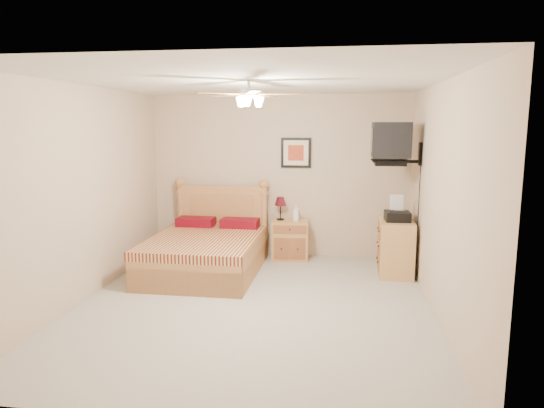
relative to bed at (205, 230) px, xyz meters
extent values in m
plane|color=#A39E93|center=(0.88, -1.12, -0.62)|extent=(4.50, 4.50, 0.00)
cube|color=white|center=(0.88, -1.12, 1.88)|extent=(4.00, 4.50, 0.04)
cube|color=#C5AC91|center=(0.88, 1.13, 0.63)|extent=(4.00, 0.04, 2.50)
cube|color=#C5AC91|center=(0.88, -3.37, 0.63)|extent=(4.00, 0.04, 2.50)
cube|color=#C5AC91|center=(-1.12, -1.12, 0.63)|extent=(0.04, 4.50, 2.50)
cube|color=#C5AC91|center=(2.88, -1.12, 0.63)|extent=(0.04, 4.50, 2.50)
cube|color=#B88043|center=(1.09, 0.88, -0.32)|extent=(0.58, 0.46, 0.60)
imported|color=white|center=(1.19, 0.87, 0.11)|extent=(0.12, 0.12, 0.25)
cube|color=black|center=(1.15, 1.11, 1.00)|extent=(0.46, 0.04, 0.46)
cube|color=#AF8149|center=(2.61, 0.29, -0.24)|extent=(0.46, 0.65, 0.76)
imported|color=beige|center=(2.60, 0.52, 0.16)|extent=(0.22, 0.29, 0.03)
imported|color=gray|center=(2.63, 0.55, 0.18)|extent=(0.24, 0.30, 0.02)
camera|label=1|loc=(1.84, -6.33, 1.43)|focal=32.00mm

